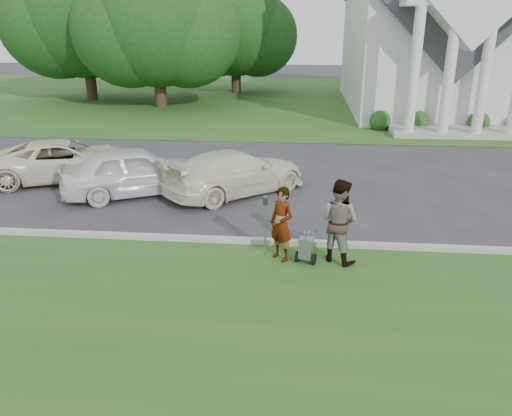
# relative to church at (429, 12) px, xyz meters

# --- Properties ---
(ground) EXTENTS (120.00, 120.00, 0.00)m
(ground) POSITION_rel_church_xyz_m (-9.00, -23.11, -5.94)
(ground) COLOR #333335
(ground) RESTS_ON ground
(grass_strip) EXTENTS (80.00, 7.00, 0.01)m
(grass_strip) POSITION_rel_church_xyz_m (-9.00, -26.11, -5.93)
(grass_strip) COLOR #245A1E
(grass_strip) RESTS_ON ground
(church_lawn) EXTENTS (80.00, 30.00, 0.01)m
(church_lawn) POSITION_rel_church_xyz_m (-9.00, 3.89, -5.93)
(church_lawn) COLOR #245A1E
(church_lawn) RESTS_ON ground
(curb) EXTENTS (80.00, 0.18, 0.15)m
(curb) POSITION_rel_church_xyz_m (-9.00, -22.56, -5.86)
(curb) COLOR #9E9E93
(curb) RESTS_ON ground
(church) EXTENTS (9.19, 19.00, 24.10)m
(church) POSITION_rel_church_xyz_m (0.00, 0.00, 0.00)
(church) COLOR white
(church) RESTS_ON ground
(tree_left) EXTENTS (10.63, 8.40, 9.71)m
(tree_left) POSITION_rel_church_xyz_m (-17.01, -1.13, -0.83)
(tree_left) COLOR #332316
(tree_left) RESTS_ON ground
(tree_far) EXTENTS (11.64, 9.20, 10.73)m
(tree_far) POSITION_rel_church_xyz_m (-23.01, 1.87, -0.25)
(tree_far) COLOR #332316
(tree_far) RESTS_ON ground
(tree_back) EXTENTS (9.61, 7.60, 8.89)m
(tree_back) POSITION_rel_church_xyz_m (-13.01, 6.87, -1.21)
(tree_back) COLOR #332316
(tree_back) RESTS_ON ground
(striping_cart) EXTENTS (0.62, 0.97, 0.84)m
(striping_cart) POSITION_rel_church_xyz_m (-7.35, -23.52, -5.58)
(striping_cart) COLOR black
(striping_cart) RESTS_ON ground
(person_left) EXTENTS (0.76, 0.74, 1.76)m
(person_left) POSITION_rel_church_xyz_m (-7.94, -23.38, -5.06)
(person_left) COLOR #999999
(person_left) RESTS_ON ground
(person_right) EXTENTS (1.21, 1.16, 1.98)m
(person_right) POSITION_rel_church_xyz_m (-6.64, -23.31, -4.95)
(person_right) COLOR #999999
(person_right) RESTS_ON ground
(parking_meter_near) EXTENTS (0.11, 0.10, 1.48)m
(parking_meter_near) POSITION_rel_church_xyz_m (-8.33, -23.14, -5.01)
(parking_meter_near) COLOR gray
(parking_meter_near) RESTS_ON ground
(car_a) EXTENTS (5.55, 4.01, 1.40)m
(car_a) POSITION_rel_church_xyz_m (-15.84, -17.63, -5.24)
(car_a) COLOR #EBE5C8
(car_a) RESTS_ON ground
(car_b) EXTENTS (4.98, 3.75, 1.58)m
(car_b) POSITION_rel_church_xyz_m (-12.84, -19.02, -5.15)
(car_b) COLOR white
(car_b) RESTS_ON ground
(car_c) EXTENTS (4.94, 4.74, 1.41)m
(car_c) POSITION_rel_church_xyz_m (-9.65, -18.60, -5.23)
(car_c) COLOR #F0ECCB
(car_c) RESTS_ON ground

